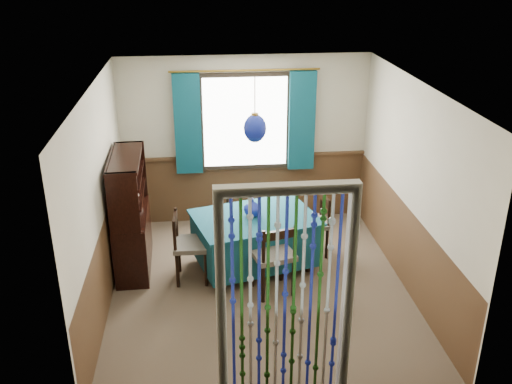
{
  "coord_description": "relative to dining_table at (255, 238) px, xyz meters",
  "views": [
    {
      "loc": [
        -0.66,
        -5.95,
        3.85
      ],
      "look_at": [
        -0.0,
        0.41,
        1.11
      ],
      "focal_mm": 40.0,
      "sensor_mm": 36.0,
      "label": 1
    }
  ],
  "objects": [
    {
      "name": "window",
      "position": [
        0.0,
        1.43,
        1.13
      ],
      "size": [
        1.32,
        0.12,
        1.42
      ],
      "primitive_type": "cube",
      "color": "black",
      "rests_on": "wall_back"
    },
    {
      "name": "wall_back",
      "position": [
        0.0,
        1.48,
        0.83
      ],
      "size": [
        3.6,
        0.0,
        3.6
      ],
      "primitive_type": "plane",
      "rotation": [
        1.57,
        0.0,
        0.0
      ],
      "color": "beige",
      "rests_on": "ground"
    },
    {
      "name": "pendant_lamp",
      "position": [
        0.0,
        -0.0,
        1.46
      ],
      "size": [
        0.27,
        0.27,
        0.78
      ],
      "color": "olive",
      "rests_on": "ceiling"
    },
    {
      "name": "wainscot_right",
      "position": [
        1.79,
        -0.52,
        0.08
      ],
      "size": [
        0.0,
        4.0,
        4.0
      ],
      "primitive_type": "plane",
      "rotation": [
        1.57,
        0.0,
        -1.57
      ],
      "color": "#4B311C",
      "rests_on": "ground"
    },
    {
      "name": "sideboard",
      "position": [
        -1.57,
        0.17,
        0.12
      ],
      "size": [
        0.44,
        1.18,
        1.53
      ],
      "rotation": [
        0.0,
        0.0,
        0.03
      ],
      "color": "black",
      "rests_on": "floor"
    },
    {
      "name": "floor",
      "position": [
        0.0,
        -0.52,
        -0.42
      ],
      "size": [
        4.0,
        4.0,
        0.0
      ],
      "primitive_type": "plane",
      "color": "brown",
      "rests_on": "ground"
    },
    {
      "name": "wainscot_back",
      "position": [
        0.0,
        1.46,
        0.08
      ],
      "size": [
        3.6,
        0.0,
        3.6
      ],
      "primitive_type": "plane",
      "rotation": [
        1.57,
        0.0,
        0.0
      ],
      "color": "#4B311C",
      "rests_on": "ground"
    },
    {
      "name": "chair_right",
      "position": [
        0.83,
        0.28,
        0.03
      ],
      "size": [
        0.44,
        0.46,
        0.85
      ],
      "rotation": [
        0.0,
        0.0,
        1.67
      ],
      "color": "black",
      "rests_on": "floor"
    },
    {
      "name": "wall_left",
      "position": [
        -1.8,
        -0.52,
        0.83
      ],
      "size": [
        0.0,
        4.0,
        4.0
      ],
      "primitive_type": "plane",
      "rotation": [
        1.57,
        0.0,
        1.57
      ],
      "color": "beige",
      "rests_on": "ground"
    },
    {
      "name": "chair_left",
      "position": [
        -0.84,
        -0.21,
        0.06
      ],
      "size": [
        0.44,
        0.46,
        0.9
      ],
      "rotation": [
        0.0,
        0.0,
        -1.6
      ],
      "color": "black",
      "rests_on": "floor"
    },
    {
      "name": "wall_front",
      "position": [
        0.0,
        -2.52,
        0.83
      ],
      "size": [
        3.6,
        0.0,
        3.6
      ],
      "primitive_type": "plane",
      "rotation": [
        -1.57,
        0.0,
        0.0
      ],
      "color": "beige",
      "rests_on": "ground"
    },
    {
      "name": "ceiling",
      "position": [
        0.0,
        -0.52,
        2.08
      ],
      "size": [
        4.0,
        4.0,
        0.0
      ],
      "primitive_type": "plane",
      "rotation": [
        3.14,
        0.0,
        0.0
      ],
      "color": "silver",
      "rests_on": "ground"
    },
    {
      "name": "bowl_shelf",
      "position": [
        -1.51,
        -0.0,
        0.65
      ],
      "size": [
        0.27,
        0.27,
        0.05
      ],
      "primitive_type": "imported",
      "rotation": [
        0.0,
        0.0,
        0.43
      ],
      "color": "beige",
      "rests_on": "sideboard"
    },
    {
      "name": "chair_near",
      "position": [
        0.16,
        -0.63,
        0.08
      ],
      "size": [
        0.57,
        0.55,
        0.95
      ],
      "rotation": [
        0.0,
        0.0,
        0.26
      ],
      "color": "black",
      "rests_on": "floor"
    },
    {
      "name": "wall_right",
      "position": [
        1.8,
        -0.52,
        0.83
      ],
      "size": [
        0.0,
        4.0,
        4.0
      ],
      "primitive_type": "plane",
      "rotation": [
        1.57,
        0.0,
        -1.57
      ],
      "color": "beige",
      "rests_on": "ground"
    },
    {
      "name": "chair_far",
      "position": [
        -0.12,
        0.63,
        0.01
      ],
      "size": [
        0.47,
        0.46,
        0.81
      ],
      "rotation": [
        0.0,
        0.0,
        3.35
      ],
      "color": "black",
      "rests_on": "floor"
    },
    {
      "name": "vase_sideboard",
      "position": [
        -1.51,
        0.39,
        0.44
      ],
      "size": [
        0.25,
        0.25,
        0.2
      ],
      "primitive_type": "imported",
      "rotation": [
        0.0,
        0.0,
        -0.36
      ],
      "color": "beige",
      "rests_on": "sideboard"
    },
    {
      "name": "dining_table",
      "position": [
        0.0,
        0.0,
        0.0
      ],
      "size": [
        1.73,
        1.41,
        0.72
      ],
      "rotation": [
        0.0,
        0.0,
        0.27
      ],
      "color": "#0F4251",
      "rests_on": "floor"
    },
    {
      "name": "wainscot_front",
      "position": [
        0.0,
        -2.51,
        0.08
      ],
      "size": [
        3.6,
        0.0,
        3.6
      ],
      "primitive_type": "plane",
      "rotation": [
        -1.57,
        0.0,
        0.0
      ],
      "color": "#4B311C",
      "rests_on": "ground"
    },
    {
      "name": "doorway",
      "position": [
        0.0,
        -2.46,
        0.63
      ],
      "size": [
        1.16,
        0.12,
        2.18
      ],
      "primitive_type": null,
      "color": "silver",
      "rests_on": "ground"
    },
    {
      "name": "vase_table",
      "position": [
        -0.03,
        0.04,
        0.41
      ],
      "size": [
        0.26,
        0.26,
        0.21
      ],
      "primitive_type": "imported",
      "rotation": [
        0.0,
        0.0,
        -0.35
      ],
      "color": "navy",
      "rests_on": "dining_table"
    },
    {
      "name": "wainscot_left",
      "position": [
        -1.78,
        -0.52,
        0.08
      ],
      "size": [
        0.0,
        4.0,
        4.0
      ],
      "primitive_type": "plane",
      "rotation": [
        1.57,
        0.0,
        1.57
      ],
      "color": "#4B311C",
      "rests_on": "ground"
    }
  ]
}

